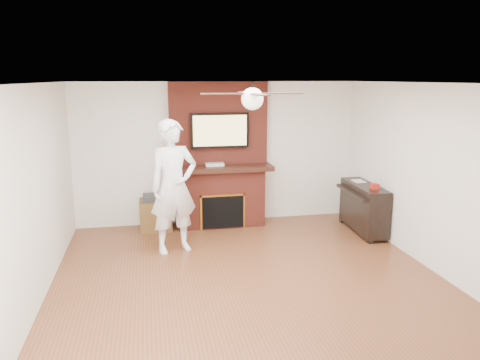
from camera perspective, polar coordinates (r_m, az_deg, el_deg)
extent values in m
cube|color=brown|center=(6.13, 1.38, -13.26)|extent=(5.36, 5.86, 0.18)
cube|color=white|center=(5.53, 1.53, 12.66)|extent=(5.36, 5.86, 0.18)
cube|color=silver|center=(8.42, -2.81, 3.39)|extent=(5.36, 0.18, 2.50)
cube|color=silver|center=(3.12, 13.33, -12.85)|extent=(5.36, 0.18, 2.50)
cube|color=silver|center=(5.71, -24.81, -2.07)|extent=(0.18, 5.86, 2.50)
cube|color=silver|center=(6.73, 23.49, 0.10)|extent=(0.18, 5.86, 2.50)
cube|color=maroon|center=(8.25, -2.41, -2.12)|extent=(1.50, 0.50, 1.00)
cube|color=black|center=(8.10, -2.41, 1.53)|extent=(1.78, 0.64, 0.08)
cube|color=maroon|center=(8.17, -2.65, 6.93)|extent=(1.70, 0.20, 1.42)
cube|color=black|center=(8.06, -2.11, -3.91)|extent=(0.70, 0.06, 0.55)
cube|color=#BF8C2D|center=(7.97, -2.12, -1.92)|extent=(0.78, 0.02, 0.03)
cube|color=#BF8C2D|center=(8.00, -4.76, -4.06)|extent=(0.03, 0.02, 0.61)
cube|color=#BF8C2D|center=(8.11, 0.52, -3.78)|extent=(0.03, 0.02, 0.61)
cube|color=black|center=(8.04, -2.49, 6.06)|extent=(1.00, 0.07, 0.60)
cube|color=#E1CA77|center=(8.00, -2.44, 6.03)|extent=(0.92, 0.01, 0.52)
cylinder|color=black|center=(5.53, 1.52, 11.00)|extent=(0.04, 0.04, 0.14)
sphere|color=white|center=(5.53, 1.52, 9.86)|extent=(0.26, 0.26, 0.26)
cube|color=black|center=(5.61, 4.86, 10.47)|extent=(0.55, 0.11, 0.01)
cube|color=black|center=(5.85, 0.79, 10.59)|extent=(0.11, 0.55, 0.01)
cube|color=black|center=(5.47, -1.91, 10.46)|extent=(0.55, 0.11, 0.01)
cube|color=black|center=(5.21, 2.34, 10.36)|extent=(0.11, 0.55, 0.01)
imported|color=white|center=(6.94, -8.09, -0.83)|extent=(0.84, 0.69, 1.98)
cube|color=brown|center=(8.20, -10.25, -4.18)|extent=(0.53, 0.53, 0.51)
cube|color=#2A2A2C|center=(8.12, -10.33, -2.11)|extent=(0.41, 0.33, 0.10)
cube|color=black|center=(8.16, 14.83, -3.19)|extent=(0.42, 1.26, 0.77)
cube|color=black|center=(7.65, 15.71, -5.03)|extent=(0.06, 0.10, 0.67)
cube|color=black|center=(8.61, 12.38, -2.90)|extent=(0.06, 0.10, 0.67)
cube|color=black|center=(8.00, 13.57, -1.50)|extent=(0.18, 1.16, 0.05)
cube|color=silver|center=(8.27, 14.26, -0.14)|extent=(0.17, 0.24, 0.01)
cube|color=#A91E14|center=(7.76, 16.09, -0.77)|extent=(0.12, 0.12, 0.09)
cube|color=silver|center=(8.05, -3.11, 1.91)|extent=(0.31, 0.18, 0.04)
cylinder|color=orange|center=(8.17, -3.85, -5.50)|extent=(0.07, 0.07, 0.12)
cylinder|color=#3F702D|center=(8.18, -2.55, -5.57)|extent=(0.08, 0.08, 0.09)
cylinder|color=beige|center=(8.25, -1.60, -5.37)|extent=(0.08, 0.08, 0.10)
cylinder|color=#364FA3|center=(8.24, -1.11, -5.41)|extent=(0.06, 0.06, 0.09)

